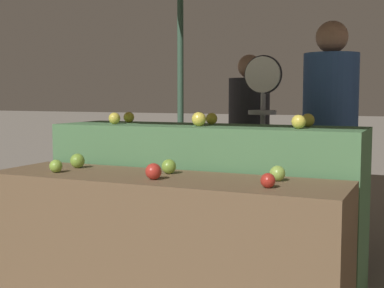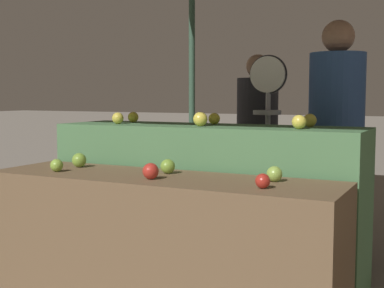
{
  "view_description": "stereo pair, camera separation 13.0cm",
  "coord_description": "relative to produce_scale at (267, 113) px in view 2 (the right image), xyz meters",
  "views": [
    {
      "loc": [
        1.29,
        -2.49,
        1.21
      ],
      "look_at": [
        0.04,
        0.3,
        0.93
      ],
      "focal_mm": 50.0,
      "sensor_mm": 36.0,
      "label": 1
    },
    {
      "loc": [
        1.41,
        -2.43,
        1.21
      ],
      "look_at": [
        0.04,
        0.3,
        0.93
      ],
      "focal_mm": 50.0,
      "sensor_mm": 36.0,
      "label": 2
    }
  ],
  "objects": [
    {
      "name": "display_counter_front",
      "position": [
        -0.19,
        -1.21,
        -0.69
      ],
      "size": [
        1.94,
        0.55,
        0.78
      ],
      "primitive_type": "cube",
      "color": "brown",
      "rests_on": "ground_plane"
    },
    {
      "name": "display_counter_back",
      "position": [
        -0.19,
        -0.61,
        -0.57
      ],
      "size": [
        1.94,
        0.55,
        1.02
      ],
      "primitive_type": "cube",
      "color": "#4C7A4C",
      "rests_on": "ground_plane"
    },
    {
      "name": "apple_front_0",
      "position": [
        -0.79,
        -1.32,
        -0.27
      ],
      "size": [
        0.07,
        0.07,
        0.07
      ],
      "primitive_type": "sphere",
      "color": "#84AD3D",
      "rests_on": "display_counter_front"
    },
    {
      "name": "apple_front_1",
      "position": [
        -0.18,
        -1.32,
        -0.26
      ],
      "size": [
        0.08,
        0.08,
        0.08
      ],
      "primitive_type": "sphere",
      "color": "#B72D23",
      "rests_on": "display_counter_front"
    },
    {
      "name": "apple_front_2",
      "position": [
        0.42,
        -1.32,
        -0.27
      ],
      "size": [
        0.07,
        0.07,
        0.07
      ],
      "primitive_type": "sphere",
      "color": "#AD281E",
      "rests_on": "display_counter_front"
    },
    {
      "name": "apple_front_3",
      "position": [
        -0.8,
        -1.12,
        -0.26
      ],
      "size": [
        0.09,
        0.09,
        0.09
      ],
      "primitive_type": "sphere",
      "color": "#7AA338",
      "rests_on": "display_counter_front"
    },
    {
      "name": "apple_front_4",
      "position": [
        -0.2,
        -1.1,
        -0.26
      ],
      "size": [
        0.08,
        0.08,
        0.08
      ],
      "primitive_type": "sphere",
      "color": "#7AA338",
      "rests_on": "display_counter_front"
    },
    {
      "name": "apple_front_5",
      "position": [
        0.41,
        -1.11,
        -0.26
      ],
      "size": [
        0.08,
        0.08,
        0.08
      ],
      "primitive_type": "sphere",
      "color": "#8EB247",
      "rests_on": "display_counter_front"
    },
    {
      "name": "apple_back_0",
      "position": [
        -0.79,
        -0.72,
        -0.02
      ],
      "size": [
        0.08,
        0.08,
        0.08
      ],
      "primitive_type": "sphere",
      "color": "gold",
      "rests_on": "display_counter_back"
    },
    {
      "name": "apple_back_1",
      "position": [
        -0.19,
        -0.72,
        -0.02
      ],
      "size": [
        0.09,
        0.09,
        0.09
      ],
      "primitive_type": "sphere",
      "color": "yellow",
      "rests_on": "display_counter_back"
    },
    {
      "name": "apple_back_2",
      "position": [
        0.42,
        -0.71,
        -0.02
      ],
      "size": [
        0.08,
        0.08,
        0.08
      ],
      "primitive_type": "sphere",
      "color": "yellow",
      "rests_on": "display_counter_back"
    },
    {
      "name": "apple_back_3",
      "position": [
        -0.8,
        -0.51,
        -0.02
      ],
      "size": [
        0.07,
        0.07,
        0.07
      ],
      "primitive_type": "sphere",
      "color": "gold",
      "rests_on": "display_counter_back"
    },
    {
      "name": "apple_back_4",
      "position": [
        -0.19,
        -0.5,
        -0.02
      ],
      "size": [
        0.08,
        0.08,
        0.08
      ],
      "primitive_type": "sphere",
      "color": "gold",
      "rests_on": "display_counter_back"
    },
    {
      "name": "apple_back_5",
      "position": [
        0.43,
        -0.5,
        -0.02
      ],
      "size": [
        0.08,
        0.08,
        0.08
      ],
      "primitive_type": "sphere",
      "color": "gold",
      "rests_on": "display_counter_back"
    },
    {
      "name": "produce_scale",
      "position": [
        0.0,
        0.0,
        0.0
      ],
      "size": [
        0.28,
        0.2,
        1.5
      ],
      "color": "#99999E",
      "rests_on": "ground_plane"
    },
    {
      "name": "person_vendor_at_scale",
      "position": [
        0.44,
        0.22,
        -0.09
      ],
      "size": [
        0.39,
        0.39,
        1.74
      ],
      "rotation": [
        0.0,
        0.0,
        3.14
      ],
      "color": "#2D2D38",
      "rests_on": "ground_plane"
    },
    {
      "name": "person_customer_right",
      "position": [
        -0.37,
        0.82,
        -0.19
      ],
      "size": [
        0.49,
        0.49,
        1.57
      ],
      "rotation": [
        0.0,
        0.0,
        3.63
      ],
      "color": "#2D2D38",
      "rests_on": "ground_plane"
    }
  ]
}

